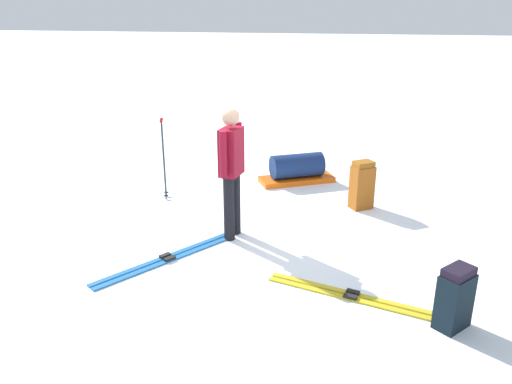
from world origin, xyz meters
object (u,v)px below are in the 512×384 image
backpack_bright (362,185)px  gear_sled (297,169)px  ski_pair_near (167,259)px  ski_pair_far (351,296)px  skier_standing (231,167)px  backpack_large_dark (455,298)px  ski_poles_planted_near (164,155)px

backpack_bright → gear_sled: bearing=-133.8°
ski_pair_near → ski_pair_far: bearing=77.4°
skier_standing → backpack_large_dark: 3.02m
backpack_large_dark → ski_poles_planted_near: ski_poles_planted_near is taller
ski_pair_near → ski_pair_far: size_ratio=0.92×
ski_pair_far → ski_poles_planted_near: size_ratio=1.44×
skier_standing → backpack_bright: skier_standing is taller
skier_standing → gear_sled: skier_standing is taller
skier_standing → ski_poles_planted_near: bearing=-132.3°
skier_standing → backpack_bright: (-1.26, 1.69, -0.60)m
ski_pair_near → gear_sled: 3.30m
backpack_large_dark → gear_sled: 4.29m
backpack_bright → ski_poles_planted_near: (0.07, -2.99, 0.35)m
backpack_large_dark → ski_poles_planted_near: size_ratio=0.50×
ski_pair_far → gear_sled: bearing=-165.8°
ski_pair_far → ski_poles_planted_near: (-2.45, -2.84, 0.69)m
ski_pair_near → ski_pair_far: (0.49, 2.17, 0.00)m
skier_standing → ski_poles_planted_near: (-1.19, -1.31, -0.25)m
backpack_large_dark → skier_standing: bearing=-123.5°
ski_pair_near → ski_pair_far: same height
ski_pair_far → backpack_bright: backpack_bright is taller
ski_pair_far → backpack_bright: 2.54m
ski_poles_planted_near → skier_standing: bearing=47.7°
skier_standing → ski_pair_far: size_ratio=0.94×
ski_pair_far → backpack_large_dark: (0.37, 0.93, 0.30)m
ski_poles_planted_near → gear_sled: bearing=118.7°
ski_pair_near → backpack_large_dark: (0.86, 3.10, 0.30)m
ski_pair_far → skier_standing: bearing=-129.4°
ski_pair_near → backpack_bright: bearing=131.1°
ski_poles_planted_near → backpack_large_dark: bearing=53.2°
ski_poles_planted_near → gear_sled: ski_poles_planted_near is taller
skier_standing → gear_sled: 2.46m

